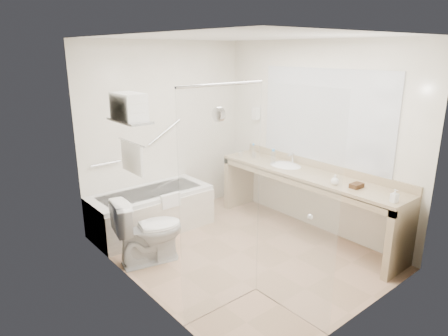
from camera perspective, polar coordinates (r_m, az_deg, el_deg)
floor at (r=4.99m, az=2.25°, el=-11.85°), size 3.20×3.20×0.00m
ceiling at (r=4.39m, az=2.63°, el=18.22°), size 2.60×3.20×0.10m
wall_back at (r=5.78m, az=-8.29°, el=5.21°), size 2.60×0.10×2.50m
wall_front at (r=3.56m, az=19.97°, el=-2.87°), size 2.60×0.10×2.50m
wall_left at (r=3.81m, az=-12.26°, el=-0.95°), size 0.10×3.20×2.50m
wall_right at (r=5.46m, az=12.64°, el=4.31°), size 0.10×3.20×2.50m
bathtub at (r=5.53m, az=-10.32°, el=-6.02°), size 1.60×0.73×0.59m
grab_bar_short at (r=5.40m, az=-16.53°, el=0.59°), size 0.40×0.03×0.03m
grab_bar_long at (r=5.72m, az=-8.50°, el=5.08°), size 0.53×0.03×0.33m
shower_enclosure at (r=3.53m, az=4.84°, el=-5.22°), size 0.96×0.91×2.11m
towel_shelf at (r=4.06m, az=-13.39°, el=7.36°), size 0.24×0.55×0.81m
vanity_counter at (r=5.33m, az=11.67°, el=-2.76°), size 0.55×2.70×0.95m
sink at (r=5.54m, az=8.77°, el=0.09°), size 0.40×0.52×0.14m
faucet at (r=5.61m, az=9.80°, el=1.44°), size 0.03×0.03×0.14m
mirror at (r=5.31m, az=14.06°, el=7.17°), size 0.02×2.00×1.20m
hairdryer_unit at (r=6.08m, az=4.60°, el=7.79°), size 0.08×0.10×0.18m
toilet at (r=4.69m, az=-10.69°, el=-8.79°), size 0.86×0.60×0.77m
amenity_basket at (r=4.82m, az=18.41°, el=-2.40°), size 0.16×0.11×0.05m
soap_bottle_a at (r=4.51m, az=23.14°, el=-4.13°), size 0.09×0.15×0.07m
soap_bottle_b at (r=4.85m, az=15.56°, el=-1.77°), size 0.13×0.15×0.09m
water_bottle_left at (r=5.51m, az=7.04°, el=1.48°), size 0.07×0.07×0.22m
water_bottle_mid at (r=5.53m, az=7.01°, el=1.54°), size 0.07×0.07×0.22m
water_bottle_right at (r=5.90m, az=4.20°, el=2.49°), size 0.06×0.06×0.20m
drinking_glass_near at (r=5.82m, az=4.34°, el=1.79°), size 0.09×0.09×0.09m
drinking_glass_far at (r=5.91m, az=2.41°, el=2.07°), size 0.08×0.08×0.09m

